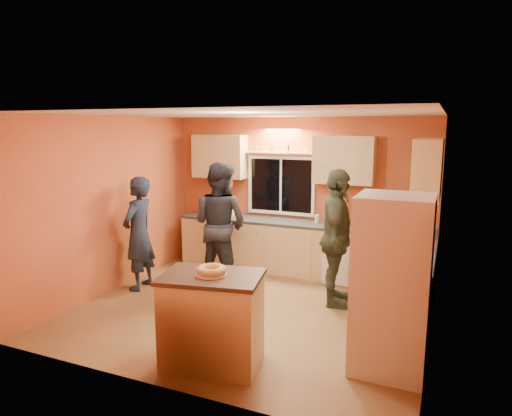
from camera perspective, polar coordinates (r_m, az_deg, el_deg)
The scene contains 14 objects.
ground at distance 6.30m, azimuth -0.69°, elevation -12.71°, with size 4.50×4.50×0.00m, color brown.
room_shell at distance 6.19m, azimuth 1.84°, elevation 2.46°, with size 4.54×4.04×2.61m.
back_counter at distance 7.65m, azimuth 4.58°, elevation -4.99°, with size 4.23×0.62×0.90m.
right_counter at distance 6.15m, azimuth 18.40°, elevation -9.32°, with size 0.62×1.84×0.90m.
refrigerator at distance 4.78m, azimuth 16.60°, elevation -9.16°, with size 0.72×0.70×1.80m, color silver.
island at distance 4.83m, azimuth -5.49°, elevation -13.71°, with size 1.12×0.87×0.98m.
bundt_pastry at distance 4.65m, azimuth -5.60°, elevation -7.77°, with size 0.31×0.31×0.09m, color tan.
person_left at distance 7.09m, azimuth -14.44°, elevation -3.10°, with size 0.63×0.41×1.72m, color black.
person_center at distance 7.07m, azimuth -4.55°, elevation -2.02°, with size 0.93×0.72×1.91m, color black.
person_right at distance 6.31m, azimuth 9.99°, elevation -3.73°, with size 1.11×0.46×1.90m, color #2E311F.
mixing_bowl at distance 7.29m, azimuth 12.81°, elevation -1.97°, with size 0.36×0.36×0.09m, color black.
utensil_crock at distance 7.94m, azimuth -3.22°, elevation -0.45°, with size 0.14×0.14×0.17m, color #EFE6C8.
potted_plant at distance 5.21m, azimuth 17.94°, elevation -6.09°, with size 0.24×0.21×0.27m, color gray.
red_box at distance 6.62m, azimuth 19.09°, elevation -3.61°, with size 0.16×0.12×0.07m, color maroon.
Camera 1 is at (2.35, -5.30, 2.45)m, focal length 32.00 mm.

